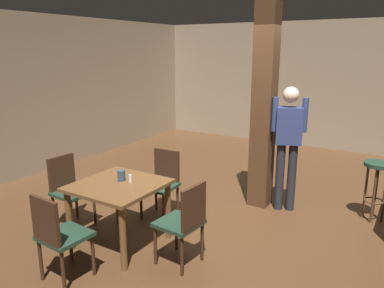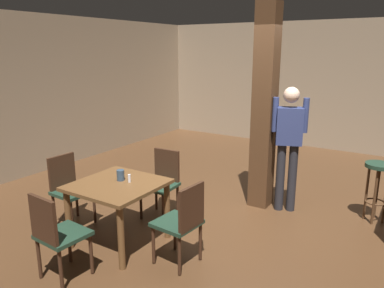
{
  "view_description": "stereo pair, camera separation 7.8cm",
  "coord_description": "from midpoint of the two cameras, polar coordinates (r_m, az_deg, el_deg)",
  "views": [
    {
      "loc": [
        1.83,
        -4.12,
        2.2
      ],
      "look_at": [
        -0.65,
        -0.06,
        0.98
      ],
      "focal_mm": 35.0,
      "sensor_mm": 36.0,
      "label": 1
    },
    {
      "loc": [
        1.9,
        -4.08,
        2.2
      ],
      "look_at": [
        -0.65,
        -0.06,
        0.98
      ],
      "focal_mm": 35.0,
      "sensor_mm": 36.0,
      "label": 2
    }
  ],
  "objects": [
    {
      "name": "bar_stool_near",
      "position": [
        5.38,
        25.96,
        -4.6
      ],
      "size": [
        0.35,
        0.35,
        0.79
      ],
      "color": "#1E3828",
      "rests_on": "ground_plane"
    },
    {
      "name": "chair_north",
      "position": [
        5.0,
        -4.99,
        -5.52
      ],
      "size": [
        0.44,
        0.44,
        0.89
      ],
      "color": "#1E3828",
      "rests_on": "ground_plane"
    },
    {
      "name": "chair_east",
      "position": [
        3.89,
        -1.73,
        -11.49
      ],
      "size": [
        0.45,
        0.45,
        0.89
      ],
      "color": "#1E3828",
      "rests_on": "ground_plane"
    },
    {
      "name": "chair_south",
      "position": [
        3.86,
        -20.32,
        -12.68
      ],
      "size": [
        0.45,
        0.45,
        0.89
      ],
      "color": "#1E3828",
      "rests_on": "ground_plane"
    },
    {
      "name": "salt_shaker",
      "position": [
        4.29,
        -9.9,
        -5.23
      ],
      "size": [
        0.03,
        0.03,
        0.09
      ],
      "primitive_type": "cylinder",
      "color": "silver",
      "rests_on": "dining_table"
    },
    {
      "name": "wall_back",
      "position": [
        8.84,
        19.35,
        8.35
      ],
      "size": [
        8.0,
        0.1,
        2.8
      ],
      "primitive_type": "cube",
      "color": "gray",
      "rests_on": "ground_plane"
    },
    {
      "name": "napkin_cup",
      "position": [
        4.36,
        -11.22,
        -4.74
      ],
      "size": [
        0.09,
        0.09,
        0.12
      ],
      "primitive_type": "cylinder",
      "color": "#33475B",
      "rests_on": "dining_table"
    },
    {
      "name": "chair_west",
      "position": [
        5.0,
        -18.72,
        -6.26
      ],
      "size": [
        0.44,
        0.44,
        0.89
      ],
      "color": "#1E3828",
      "rests_on": "ground_plane"
    },
    {
      "name": "wall_left",
      "position": [
        7.2,
        -23.6,
        6.77
      ],
      "size": [
        0.1,
        9.0,
        2.8
      ],
      "primitive_type": "cube",
      "color": "gray",
      "rests_on": "ground_plane"
    },
    {
      "name": "standing_person",
      "position": [
        5.2,
        14.01,
        0.58
      ],
      "size": [
        0.46,
        0.31,
        1.72
      ],
      "color": "navy",
      "rests_on": "ground_plane"
    },
    {
      "name": "ground_plane",
      "position": [
        5.02,
        6.41,
        -11.79
      ],
      "size": [
        10.8,
        10.8,
        0.0
      ],
      "primitive_type": "plane",
      "color": "#4C301C"
    },
    {
      "name": "dining_table",
      "position": [
        4.34,
        -11.57,
        -7.46
      ],
      "size": [
        0.93,
        0.93,
        0.73
      ],
      "color": "brown",
      "rests_on": "ground_plane"
    },
    {
      "name": "pillar",
      "position": [
        5.24,
        10.47,
        5.3
      ],
      "size": [
        0.28,
        0.28,
        2.8
      ],
      "primitive_type": "cube",
      "color": "#4C301C",
      "rests_on": "ground_plane"
    }
  ]
}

